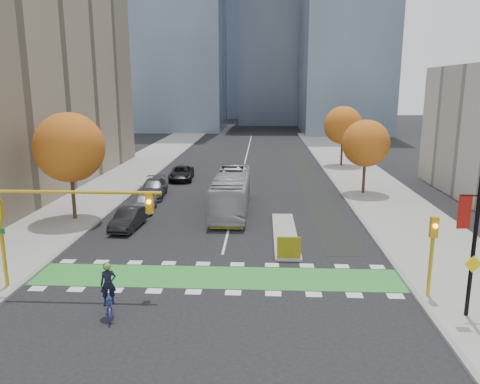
# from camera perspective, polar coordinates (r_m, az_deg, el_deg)

# --- Properties ---
(ground) EXTENTS (300.00, 300.00, 0.00)m
(ground) POSITION_cam_1_polar(r_m,az_deg,el_deg) (24.32, -3.18, -11.72)
(ground) COLOR black
(ground) RESTS_ON ground
(sidewalk_west) EXTENTS (7.00, 120.00, 0.15)m
(sidewalk_west) POSITION_cam_1_polar(r_m,az_deg,el_deg) (46.01, -17.48, -0.38)
(sidewalk_west) COLOR gray
(sidewalk_west) RESTS_ON ground
(sidewalk_east) EXTENTS (7.00, 120.00, 0.15)m
(sidewalk_east) POSITION_cam_1_polar(r_m,az_deg,el_deg) (44.58, 17.15, -0.77)
(sidewalk_east) COLOR gray
(sidewalk_east) RESTS_ON ground
(curb_west) EXTENTS (0.30, 120.00, 0.16)m
(curb_west) POSITION_cam_1_polar(r_m,az_deg,el_deg) (44.92, -13.29, -0.43)
(curb_west) COLOR gray
(curb_west) RESTS_ON ground
(curb_east) EXTENTS (0.30, 120.00, 0.16)m
(curb_east) POSITION_cam_1_polar(r_m,az_deg,el_deg) (43.84, 12.71, -0.73)
(curb_east) COLOR gray
(curb_east) RESTS_ON ground
(bike_crossing) EXTENTS (20.00, 3.00, 0.01)m
(bike_crossing) POSITION_cam_1_polar(r_m,az_deg,el_deg) (25.68, -2.83, -10.32)
(bike_crossing) COLOR #2D8C30
(bike_crossing) RESTS_ON ground
(centre_line) EXTENTS (0.15, 70.00, 0.01)m
(centre_line) POSITION_cam_1_polar(r_m,az_deg,el_deg) (62.86, 0.59, 3.56)
(centre_line) COLOR silver
(centre_line) RESTS_ON ground
(bike_lane_paint) EXTENTS (2.50, 50.00, 0.01)m
(bike_lane_paint) POSITION_cam_1_polar(r_m,az_deg,el_deg) (53.21, 8.26, 1.73)
(bike_lane_paint) COLOR black
(bike_lane_paint) RESTS_ON ground
(median_island) EXTENTS (1.60, 10.00, 0.16)m
(median_island) POSITION_cam_1_polar(r_m,az_deg,el_deg) (32.61, 5.50, -5.13)
(median_island) COLOR gray
(median_island) RESTS_ON ground
(hazard_board) EXTENTS (1.40, 0.12, 1.30)m
(hazard_board) POSITION_cam_1_polar(r_m,az_deg,el_deg) (27.84, 5.98, -6.76)
(hazard_board) COLOR yellow
(hazard_board) RESTS_ON median_island
(tree_west) EXTENTS (5.20, 5.20, 8.22)m
(tree_west) POSITION_cam_1_polar(r_m,az_deg,el_deg) (37.19, -20.08, 5.12)
(tree_west) COLOR #332114
(tree_west) RESTS_ON ground
(tree_east_near) EXTENTS (4.40, 4.40, 7.08)m
(tree_east_near) POSITION_cam_1_polar(r_m,az_deg,el_deg) (45.34, 15.09, 5.74)
(tree_east_near) COLOR #332114
(tree_east_near) RESTS_ON ground
(tree_east_far) EXTENTS (4.80, 4.80, 7.65)m
(tree_east_far) POSITION_cam_1_polar(r_m,az_deg,el_deg) (61.04, 12.45, 7.94)
(tree_east_far) COLOR #332114
(tree_east_far) RESTS_ON ground
(traffic_signal_west) EXTENTS (8.53, 0.56, 5.20)m
(traffic_signal_west) POSITION_cam_1_polar(r_m,az_deg,el_deg) (24.60, -22.15, -2.40)
(traffic_signal_west) COLOR #BF9914
(traffic_signal_west) RESTS_ON ground
(traffic_signal_east) EXTENTS (0.35, 0.43, 4.10)m
(traffic_signal_east) POSITION_cam_1_polar(r_m,az_deg,el_deg) (24.11, 22.41, -5.95)
(traffic_signal_east) COLOR #BF9914
(traffic_signal_east) RESTS_ON ground
(banner_lamppost) EXTENTS (1.65, 0.36, 8.28)m
(banner_lamppost) POSITION_cam_1_polar(r_m,az_deg,el_deg) (22.20, 26.94, -2.89)
(banner_lamppost) COLOR black
(banner_lamppost) RESTS_ON ground
(cyclist) EXTENTS (1.43, 2.28, 2.49)m
(cyclist) POSITION_cam_1_polar(r_m,az_deg,el_deg) (22.19, -15.66, -12.35)
(cyclist) COLOR #213398
(cyclist) RESTS_ON ground
(bus) EXTENTS (2.72, 11.54, 3.21)m
(bus) POSITION_cam_1_polar(r_m,az_deg,el_deg) (38.34, -1.07, 0.01)
(bus) COLOR #A6ACAD
(bus) RESTS_ON ground
(parked_car_a) EXTENTS (2.12, 4.39, 1.45)m
(parked_car_a) POSITION_cam_1_polar(r_m,az_deg,el_deg) (39.40, -11.55, -1.22)
(parked_car_a) COLOR #A5A4AA
(parked_car_a) RESTS_ON ground
(parked_car_b) EXTENTS (1.85, 4.56, 1.47)m
(parked_car_b) POSITION_cam_1_polar(r_m,az_deg,el_deg) (34.72, -13.44, -3.19)
(parked_car_b) COLOR black
(parked_car_b) RESTS_ON ground
(parked_car_c) EXTENTS (2.63, 5.66, 1.60)m
(parked_car_c) POSITION_cam_1_polar(r_m,az_deg,el_deg) (44.22, -10.55, 0.45)
(parked_car_c) COLOR #4E4E53
(parked_car_c) RESTS_ON ground
(parked_car_d) EXTENTS (2.83, 5.48, 1.48)m
(parked_car_d) POSITION_cam_1_polar(r_m,az_deg,el_deg) (51.73, -7.15, 2.28)
(parked_car_d) COLOR black
(parked_car_d) RESTS_ON ground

